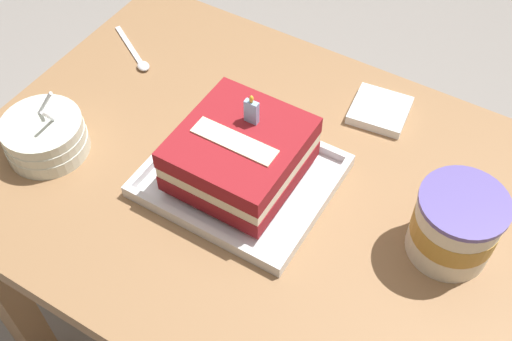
# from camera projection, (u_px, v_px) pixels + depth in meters

# --- Properties ---
(dining_table) EXTENTS (1.03, 0.71, 0.70)m
(dining_table) POSITION_uv_depth(u_px,v_px,m) (270.00, 222.00, 1.12)
(dining_table) COLOR olive
(dining_table) RESTS_ON ground_plane
(foil_tray) EXTENTS (0.29, 0.25, 0.02)m
(foil_tray) POSITION_uv_depth(u_px,v_px,m) (241.00, 178.00, 1.04)
(foil_tray) COLOR silver
(foil_tray) RESTS_ON dining_table
(birthday_cake) EXTENTS (0.19, 0.20, 0.14)m
(birthday_cake) POSITION_uv_depth(u_px,v_px,m) (240.00, 154.00, 0.99)
(birthday_cake) COLOR maroon
(birthday_cake) RESTS_ON foil_tray
(bowl_stack) EXTENTS (0.14, 0.14, 0.12)m
(bowl_stack) POSITION_uv_depth(u_px,v_px,m) (45.00, 136.00, 1.06)
(bowl_stack) COLOR silver
(bowl_stack) RESTS_ON dining_table
(ice_cream_tub) EXTENTS (0.13, 0.13, 0.12)m
(ice_cream_tub) POSITION_uv_depth(u_px,v_px,m) (455.00, 225.00, 0.91)
(ice_cream_tub) COLOR silver
(ice_cream_tub) RESTS_ON dining_table
(serving_spoon_near_tray) EXTENTS (0.14, 0.09, 0.01)m
(serving_spoon_near_tray) POSITION_uv_depth(u_px,v_px,m) (138.00, 59.00, 1.23)
(serving_spoon_near_tray) COLOR silver
(serving_spoon_near_tray) RESTS_ON dining_table
(napkin_pile) EXTENTS (0.11, 0.11, 0.02)m
(napkin_pile) POSITION_uv_depth(u_px,v_px,m) (380.00, 110.00, 1.13)
(napkin_pile) COLOR white
(napkin_pile) RESTS_ON dining_table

